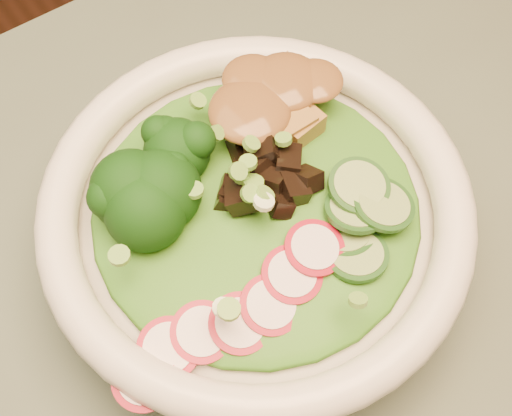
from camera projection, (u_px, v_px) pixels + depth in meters
salad_bowl at (256, 223)px, 0.42m from camera, size 0.25×0.25×0.07m
lettuce_bed at (256, 207)px, 0.41m from camera, size 0.19×0.19×0.02m
broccoli_florets at (152, 189)px, 0.40m from camera, size 0.08×0.08×0.04m
radish_slices at (250, 307)px, 0.37m from camera, size 0.11×0.05×0.02m
cucumber_slices at (365, 209)px, 0.39m from camera, size 0.08×0.08×0.03m
mushroom_heap at (258, 179)px, 0.40m from camera, size 0.08×0.08×0.04m
tofu_cubes at (268, 113)px, 0.43m from camera, size 0.09×0.07×0.03m
peanut_sauce at (268, 101)px, 0.42m from camera, size 0.07×0.05×0.01m
scallion_garnish at (256, 188)px, 0.39m from camera, size 0.18×0.18×0.02m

